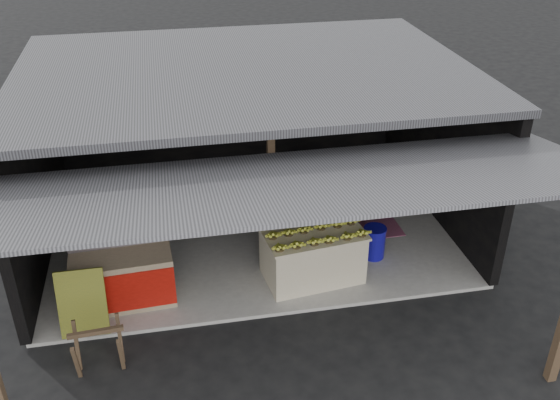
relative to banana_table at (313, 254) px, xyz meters
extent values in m
plane|color=black|center=(-0.75, -0.78, -0.49)|extent=(80.00, 80.00, 0.00)
cube|color=gray|center=(-0.75, 1.72, -0.46)|extent=(7.00, 5.00, 0.06)
cube|color=black|center=(-0.75, 4.22, 1.02)|extent=(7.00, 0.15, 2.90)
cube|color=black|center=(-4.25, 1.72, 1.02)|extent=(0.15, 5.00, 2.90)
cube|color=black|center=(2.75, 1.72, 1.02)|extent=(0.15, 5.00, 2.90)
cube|color=#232326|center=(-0.75, 1.72, 2.47)|extent=(7.20, 5.20, 0.12)
cube|color=#232326|center=(-0.75, -1.73, 2.24)|extent=(7.40, 2.47, 0.48)
cube|color=#503B28|center=(-0.45, 1.12, 1.00)|extent=(0.12, 0.12, 2.85)
cube|color=beige|center=(0.00, 0.00, -0.02)|extent=(1.58, 1.07, 0.81)
cube|color=beige|center=(0.00, 0.00, 0.40)|extent=(1.65, 1.14, 0.04)
cube|color=white|center=(0.12, 0.88, 0.09)|extent=(0.96, 0.67, 1.03)
cube|color=navy|center=(0.12, 0.56, 0.14)|extent=(0.72, 0.06, 0.31)
cube|color=#B21414|center=(0.12, 0.56, -0.22)|extent=(0.46, 0.05, 0.10)
cube|color=#998466|center=(-2.90, -0.08, -0.01)|extent=(1.50, 0.72, 0.83)
cube|color=#AD130B|center=(-2.90, -0.41, -0.01)|extent=(1.47, 0.10, 0.64)
cube|color=white|center=(-2.90, -0.42, -0.01)|extent=(0.50, 0.04, 0.17)
cube|color=#171D46|center=(-2.90, 0.19, 0.74)|extent=(1.47, 0.13, 0.69)
cube|color=black|center=(-3.44, -0.64, 0.07)|extent=(0.66, 0.30, 0.96)
cube|color=#503B28|center=(-3.47, -1.58, -0.14)|extent=(0.07, 0.26, 0.68)
cube|color=#503B28|center=(-2.91, -1.55, -0.14)|extent=(0.07, 0.26, 0.68)
cube|color=#503B28|center=(-3.49, -1.25, -0.14)|extent=(0.07, 0.26, 0.68)
cube|color=#503B28|center=(-2.94, -1.21, -0.14)|extent=(0.07, 0.26, 0.68)
cube|color=#503B28|center=(-3.20, -1.40, 0.16)|extent=(0.71, 0.11, 0.06)
cylinder|color=#110C88|center=(1.15, 0.36, -0.16)|extent=(0.36, 0.36, 0.53)
cylinder|color=#090932|center=(0.78, 1.29, -0.19)|extent=(0.03, 0.03, 0.46)
cylinder|color=#090932|center=(1.14, 1.23, -0.19)|extent=(0.03, 0.03, 0.46)
cylinder|color=#090932|center=(0.84, 1.65, -0.19)|extent=(0.03, 0.03, 0.46)
cylinder|color=#090932|center=(1.20, 1.59, -0.19)|extent=(0.03, 0.03, 0.46)
cube|color=#090932|center=(0.99, 1.44, 0.04)|extent=(0.51, 0.51, 0.04)
cube|color=#090932|center=(1.02, 1.64, 0.28)|extent=(0.44, 0.11, 0.48)
cube|color=maroon|center=(1.16, 1.34, -0.42)|extent=(1.52, 1.03, 0.01)
cube|color=black|center=(-1.55, 4.12, 1.42)|extent=(0.32, 0.03, 0.42)
cube|color=#4C4C59|center=(-1.55, 4.10, 1.42)|extent=(0.26, 0.02, 0.34)
cube|color=black|center=(-0.95, 4.12, 1.44)|extent=(0.32, 0.03, 0.42)
cube|color=#4C4C59|center=(-0.95, 4.10, 1.44)|extent=(0.26, 0.02, 0.34)
cube|color=black|center=(-0.25, 4.12, 1.46)|extent=(0.32, 0.03, 0.42)
cube|color=#4C4C59|center=(-0.25, 4.10, 1.46)|extent=(0.26, 0.02, 0.34)
camera|label=1|loc=(-2.05, -7.84, 5.56)|focal=40.00mm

